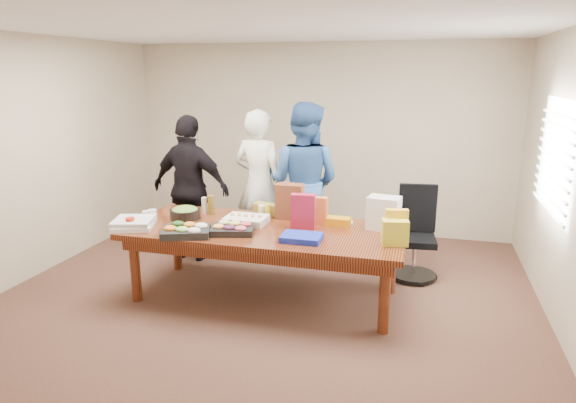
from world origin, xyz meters
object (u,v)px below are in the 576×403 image
(conference_table, at_px, (266,263))
(office_chair, at_px, (415,236))
(person_center, at_px, (259,184))
(salad_bowl, at_px, (185,214))
(person_right, at_px, (303,183))
(sheet_cake, at_px, (246,220))

(conference_table, xyz_separation_m, office_chair, (1.47, 0.90, 0.13))
(person_center, relative_size, salad_bowl, 5.74)
(person_center, xyz_separation_m, salad_bowl, (-0.48, -1.09, -0.13))
(person_right, relative_size, salad_bowl, 6.03)
(office_chair, distance_m, person_right, 1.48)
(sheet_cake, bearing_deg, salad_bowl, -178.67)
(office_chair, distance_m, salad_bowl, 2.56)
(person_center, height_order, salad_bowl, person_center)
(person_center, bearing_deg, person_right, -165.87)
(person_center, height_order, sheet_cake, person_center)
(office_chair, bearing_deg, person_right, 161.36)
(office_chair, distance_m, sheet_cake, 1.91)
(salad_bowl, bearing_deg, person_center, 66.41)
(conference_table, bearing_deg, office_chair, 31.46)
(person_right, xyz_separation_m, sheet_cake, (-0.34, -1.11, -0.19))
(conference_table, distance_m, office_chair, 1.73)
(conference_table, height_order, office_chair, office_chair)
(conference_table, xyz_separation_m, person_right, (0.10, 1.21, 0.60))
(salad_bowl, bearing_deg, conference_table, -5.74)
(sheet_cake, relative_size, salad_bowl, 1.32)
(person_center, xyz_separation_m, sheet_cake, (0.22, -1.09, -0.14))
(office_chair, height_order, person_right, person_right)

